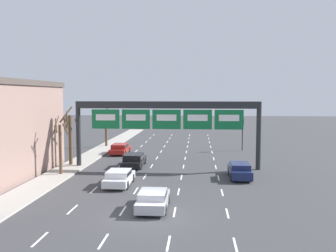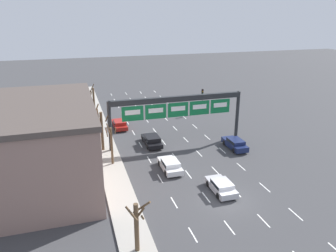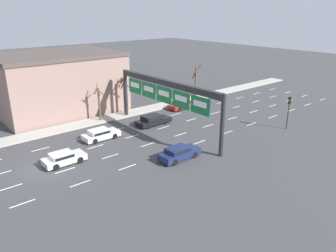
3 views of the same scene
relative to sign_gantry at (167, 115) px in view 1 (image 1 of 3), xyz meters
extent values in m
plane|color=#3D3D3F|center=(0.00, -15.02, -5.41)|extent=(220.00, 220.00, 0.00)
cube|color=white|center=(-4.95, -19.02, -5.41)|extent=(0.12, 2.00, 0.01)
cube|color=white|center=(-4.95, -14.02, -5.41)|extent=(0.12, 2.00, 0.01)
cube|color=white|center=(-4.95, -9.02, -5.41)|extent=(0.12, 2.00, 0.01)
cube|color=white|center=(-4.95, -4.02, -5.41)|extent=(0.12, 2.00, 0.01)
cube|color=white|center=(-4.95, 0.98, -5.41)|extent=(0.12, 2.00, 0.01)
cube|color=white|center=(-4.95, 5.98, -5.41)|extent=(0.12, 2.00, 0.01)
cube|color=white|center=(-4.95, 10.98, -5.41)|extent=(0.12, 2.00, 0.01)
cube|color=white|center=(-4.95, 15.98, -5.41)|extent=(0.12, 2.00, 0.01)
cube|color=white|center=(-4.95, 20.98, -5.41)|extent=(0.12, 2.00, 0.01)
cube|color=white|center=(-4.95, 25.98, -5.41)|extent=(0.12, 2.00, 0.01)
cube|color=white|center=(-4.95, 30.98, -5.41)|extent=(0.12, 2.00, 0.01)
cube|color=white|center=(-1.65, -19.02, -5.41)|extent=(0.12, 2.00, 0.01)
cube|color=white|center=(-1.65, -14.02, -5.41)|extent=(0.12, 2.00, 0.01)
cube|color=white|center=(-1.65, -9.02, -5.41)|extent=(0.12, 2.00, 0.01)
cube|color=white|center=(-1.65, -4.02, -5.41)|extent=(0.12, 2.00, 0.01)
cube|color=white|center=(-1.65, 0.98, -5.41)|extent=(0.12, 2.00, 0.01)
cube|color=white|center=(-1.65, 5.98, -5.41)|extent=(0.12, 2.00, 0.01)
cube|color=white|center=(-1.65, 10.98, -5.41)|extent=(0.12, 2.00, 0.01)
cube|color=white|center=(-1.65, 15.98, -5.41)|extent=(0.12, 2.00, 0.01)
cube|color=white|center=(-1.65, 20.98, -5.41)|extent=(0.12, 2.00, 0.01)
cube|color=white|center=(-1.65, 25.98, -5.41)|extent=(0.12, 2.00, 0.01)
cube|color=white|center=(-1.65, 30.98, -5.41)|extent=(0.12, 2.00, 0.01)
cube|color=white|center=(1.65, -19.02, -5.41)|extent=(0.12, 2.00, 0.01)
cube|color=white|center=(1.65, -14.02, -5.41)|extent=(0.12, 2.00, 0.01)
cube|color=white|center=(1.65, -9.02, -5.41)|extent=(0.12, 2.00, 0.01)
cube|color=white|center=(1.65, -4.02, -5.41)|extent=(0.12, 2.00, 0.01)
cube|color=white|center=(1.65, 0.98, -5.41)|extent=(0.12, 2.00, 0.01)
cube|color=white|center=(1.65, 5.98, -5.41)|extent=(0.12, 2.00, 0.01)
cube|color=white|center=(1.65, 10.98, -5.41)|extent=(0.12, 2.00, 0.01)
cube|color=white|center=(1.65, 15.98, -5.41)|extent=(0.12, 2.00, 0.01)
cube|color=white|center=(1.65, 20.98, -5.41)|extent=(0.12, 2.00, 0.01)
cube|color=white|center=(1.65, 25.98, -5.41)|extent=(0.12, 2.00, 0.01)
cube|color=white|center=(1.65, 30.98, -5.41)|extent=(0.12, 2.00, 0.01)
cube|color=white|center=(4.95, -19.02, -5.41)|extent=(0.12, 2.00, 0.01)
cube|color=white|center=(4.95, -14.02, -5.41)|extent=(0.12, 2.00, 0.01)
cube|color=white|center=(4.95, -9.02, -5.41)|extent=(0.12, 2.00, 0.01)
cube|color=white|center=(4.95, -4.02, -5.41)|extent=(0.12, 2.00, 0.01)
cube|color=white|center=(4.95, 0.98, -5.41)|extent=(0.12, 2.00, 0.01)
cube|color=white|center=(4.95, 5.98, -5.41)|extent=(0.12, 2.00, 0.01)
cube|color=white|center=(4.95, 10.98, -5.41)|extent=(0.12, 2.00, 0.01)
cube|color=white|center=(4.95, 15.98, -5.41)|extent=(0.12, 2.00, 0.01)
cube|color=white|center=(4.95, 20.98, -5.41)|extent=(0.12, 2.00, 0.01)
cube|color=white|center=(4.95, 25.98, -5.41)|extent=(0.12, 2.00, 0.01)
cube|color=white|center=(4.95, 30.98, -5.41)|extent=(0.12, 2.00, 0.01)
cylinder|color=#232628|center=(-9.05, 0.06, -2.05)|extent=(0.48, 0.48, 6.72)
cylinder|color=#232628|center=(9.05, 0.06, -2.05)|extent=(0.48, 0.48, 6.72)
cube|color=#232628|center=(0.00, 0.06, 0.96)|extent=(18.10, 0.60, 0.70)
cube|color=#116B38|center=(-6.12, -0.28, -0.46)|extent=(2.81, 0.08, 1.93)
cube|color=white|center=(-6.12, -0.32, -0.29)|extent=(1.97, 0.02, 0.62)
cube|color=#116B38|center=(-3.06, -0.28, -0.46)|extent=(2.81, 0.08, 1.93)
cube|color=white|center=(-3.06, -0.32, -0.29)|extent=(1.97, 0.02, 0.62)
cube|color=#116B38|center=(0.00, -0.28, -0.46)|extent=(2.81, 0.08, 1.93)
cube|color=white|center=(0.00, -0.32, -0.29)|extent=(1.97, 0.02, 0.62)
cube|color=#116B38|center=(3.06, -0.28, -0.46)|extent=(2.81, 0.08, 1.93)
cube|color=white|center=(3.06, -0.32, -0.29)|extent=(1.97, 0.02, 0.62)
cube|color=#116B38|center=(6.12, -0.28, -0.46)|extent=(2.81, 0.08, 1.93)
cube|color=white|center=(6.12, -0.32, -0.29)|extent=(1.97, 0.02, 0.62)
cube|color=#B7B7BC|center=(0.22, -13.41, -4.91)|extent=(1.86, 4.16, 0.60)
cube|color=#B7B7BC|center=(0.22, -13.66, -4.40)|extent=(1.71, 2.16, 0.42)
cube|color=black|center=(0.22, -13.66, -4.40)|extent=(1.74, 1.99, 0.30)
cylinder|color=black|center=(-0.62, -12.16, -5.08)|extent=(0.22, 0.66, 0.66)
cylinder|color=black|center=(1.06, -12.16, -5.08)|extent=(0.22, 0.66, 0.66)
cylinder|color=black|center=(-0.62, -14.66, -5.08)|extent=(0.22, 0.66, 0.66)
cylinder|color=black|center=(1.06, -14.66, -5.08)|extent=(0.22, 0.66, 0.66)
cube|color=silver|center=(-3.29, -7.30, -4.91)|extent=(1.90, 4.39, 0.60)
cube|color=silver|center=(-3.29, -7.57, -4.38)|extent=(1.75, 2.28, 0.47)
cube|color=black|center=(-3.29, -7.57, -4.38)|extent=(1.78, 2.10, 0.34)
cylinder|color=black|center=(-4.15, -5.99, -5.08)|extent=(0.22, 0.66, 0.66)
cylinder|color=black|center=(-2.43, -5.99, -5.08)|extent=(0.22, 0.66, 0.66)
cylinder|color=black|center=(-4.15, -8.62, -5.08)|extent=(0.22, 0.66, 0.66)
cylinder|color=black|center=(-2.43, -8.62, -5.08)|extent=(0.22, 0.66, 0.66)
cube|color=black|center=(-3.44, 0.69, -4.93)|extent=(1.95, 4.87, 0.57)
cube|color=black|center=(-3.44, 0.40, -4.35)|extent=(1.79, 2.53, 0.58)
cube|color=black|center=(-3.44, 0.40, -4.35)|extent=(1.83, 2.33, 0.42)
cylinder|color=black|center=(-4.33, 2.15, -5.08)|extent=(0.22, 0.66, 0.66)
cylinder|color=black|center=(-2.56, 2.15, -5.08)|extent=(0.22, 0.66, 0.66)
cylinder|color=black|center=(-4.33, -0.77, -5.08)|extent=(0.22, 0.66, 0.66)
cylinder|color=black|center=(-2.56, -0.77, -5.08)|extent=(0.22, 0.66, 0.66)
cube|color=maroon|center=(-6.59, 8.81, -4.92)|extent=(1.89, 4.68, 0.58)
cube|color=maroon|center=(-6.59, 8.53, -4.39)|extent=(1.74, 2.43, 0.49)
cube|color=black|center=(-6.59, 8.53, -4.39)|extent=(1.78, 2.24, 0.35)
cylinder|color=black|center=(-7.45, 10.21, -5.08)|extent=(0.22, 0.66, 0.66)
cylinder|color=black|center=(-5.73, 10.21, -5.08)|extent=(0.22, 0.66, 0.66)
cylinder|color=black|center=(-7.45, 7.41, -5.08)|extent=(0.22, 0.66, 0.66)
cylinder|color=black|center=(-5.73, 7.41, -5.08)|extent=(0.22, 0.66, 0.66)
cube|color=#19234C|center=(6.82, -3.78, -4.86)|extent=(1.77, 4.56, 0.71)
cube|color=#19234C|center=(6.82, -4.05, -4.28)|extent=(1.63, 2.37, 0.45)
cube|color=black|center=(6.82, -4.05, -4.28)|extent=(1.66, 2.18, 0.32)
cylinder|color=black|center=(6.02, -2.41, -5.08)|extent=(0.22, 0.66, 0.66)
cylinder|color=black|center=(7.62, -2.41, -5.08)|extent=(0.22, 0.66, 0.66)
cylinder|color=black|center=(6.02, -5.15, -5.08)|extent=(0.22, 0.66, 0.66)
cylinder|color=black|center=(7.62, -5.15, -5.08)|extent=(0.22, 0.66, 0.66)
cylinder|color=black|center=(9.00, 12.86, -3.73)|extent=(0.12, 0.12, 3.37)
cube|color=black|center=(9.00, 12.86, -1.59)|extent=(0.30, 0.24, 0.90)
sphere|color=#3D0E0C|center=(9.00, 12.73, -1.29)|extent=(0.20, 0.20, 0.20)
sphere|color=gold|center=(9.00, 12.73, -1.59)|extent=(0.20, 0.20, 0.20)
sphere|color=#0E3515|center=(9.00, 12.73, -1.89)|extent=(0.20, 0.20, 0.20)
cylinder|color=brown|center=(-9.84, 14.84, -2.70)|extent=(0.34, 0.34, 5.12)
cylinder|color=brown|center=(-10.14, 15.40, -0.58)|extent=(1.30, 0.79, 1.94)
cylinder|color=brown|center=(-10.32, 15.04, -1.46)|extent=(0.58, 1.11, 1.28)
cylinder|color=brown|center=(-10.23, 14.99, -1.34)|extent=(0.48, 0.93, 1.12)
cylinder|color=brown|center=(-10.05, 0.49, -2.70)|extent=(0.37, 0.37, 5.12)
cylinder|color=brown|center=(-9.35, 0.58, -1.09)|extent=(0.35, 1.53, 1.28)
cylinder|color=brown|center=(-10.40, 0.45, -0.38)|extent=(0.26, 0.85, 1.33)
cylinder|color=brown|center=(-10.63, 0.93, -0.10)|extent=(1.09, 1.34, 1.67)
cylinder|color=brown|center=(-10.39, 0.45, -1.08)|extent=(0.27, 0.84, 1.28)
cylinder|color=brown|center=(-10.49, 0.18, -0.82)|extent=(0.81, 1.07, 1.10)
cylinder|color=brown|center=(-9.42, -4.06, -3.00)|extent=(0.28, 0.28, 4.52)
cylinder|color=brown|center=(-9.70, -4.20, -0.83)|extent=(0.45, 0.72, 1.29)
cylinder|color=brown|center=(-9.91, -4.09, -1.22)|extent=(0.19, 1.06, 0.82)
cylinder|color=brown|center=(-8.91, -4.08, -1.14)|extent=(0.19, 1.12, 1.14)
camera|label=1|loc=(3.05, -37.01, 1.97)|focal=40.00mm
camera|label=2|loc=(-13.37, -39.78, 11.85)|focal=35.00mm
camera|label=3|loc=(29.76, -24.56, 9.29)|focal=35.00mm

